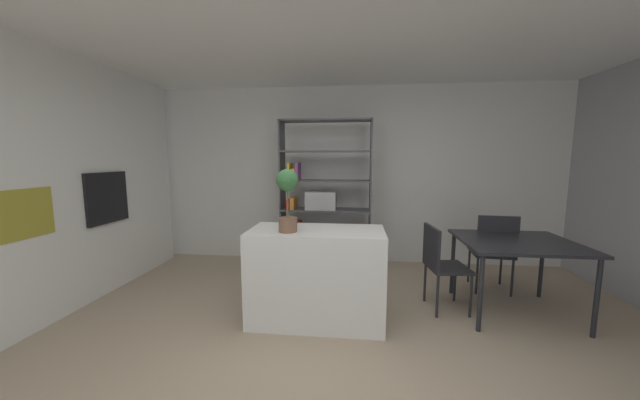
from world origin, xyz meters
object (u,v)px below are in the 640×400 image
(built_in_oven, at_px, (107,197))
(dining_chair_far, at_px, (494,247))
(kitchen_island, at_px, (317,275))
(dining_table, at_px, (517,247))
(potted_plant_on_island, at_px, (287,194))
(dining_chair_island_side, at_px, (440,260))
(open_bookshelf, at_px, (318,201))

(built_in_oven, height_order, dining_chair_far, built_in_oven)
(kitchen_island, distance_m, dining_table, 2.10)
(potted_plant_on_island, bearing_deg, built_in_oven, 166.49)
(potted_plant_on_island, bearing_deg, dining_chair_island_side, 17.90)
(dining_table, bearing_deg, dining_chair_island_side, -179.19)
(potted_plant_on_island, distance_m, dining_chair_far, 2.62)
(kitchen_island, xyz_separation_m, dining_chair_far, (2.04, 0.90, 0.10))
(kitchen_island, relative_size, open_bookshelf, 0.61)
(potted_plant_on_island, xyz_separation_m, open_bookshelf, (0.09, 1.72, -0.29))
(open_bookshelf, height_order, dining_chair_far, open_bookshelf)
(potted_plant_on_island, xyz_separation_m, dining_chair_island_side, (1.54, 0.50, -0.74))
(kitchen_island, bearing_deg, open_bookshelf, 96.08)
(built_in_oven, height_order, dining_chair_island_side, built_in_oven)
(built_in_oven, xyz_separation_m, kitchen_island, (2.57, -0.44, -0.70))
(built_in_oven, xyz_separation_m, dining_chair_island_side, (3.85, -0.06, -0.61))
(potted_plant_on_island, relative_size, open_bookshelf, 0.27)
(built_in_oven, height_order, kitchen_island, built_in_oven)
(potted_plant_on_island, height_order, dining_chair_island_side, potted_plant_on_island)
(dining_chair_island_side, bearing_deg, open_bookshelf, 42.92)
(built_in_oven, relative_size, dining_chair_far, 0.64)
(open_bookshelf, bearing_deg, potted_plant_on_island, -92.99)
(potted_plant_on_island, xyz_separation_m, dining_table, (2.31, 0.51, -0.58))
(dining_chair_far, bearing_deg, dining_table, 96.42)
(dining_table, xyz_separation_m, dining_chair_far, (-0.01, 0.51, -0.14))
(built_in_oven, xyz_separation_m, dining_table, (4.62, -0.05, -0.46))
(kitchen_island, height_order, dining_chair_island_side, kitchen_island)
(dining_table, xyz_separation_m, dining_chair_island_side, (-0.77, -0.01, -0.16))
(open_bookshelf, relative_size, dining_chair_far, 2.25)
(dining_chair_island_side, bearing_deg, dining_table, -95.99)
(built_in_oven, relative_size, dining_chair_island_side, 0.68)
(built_in_oven, bearing_deg, potted_plant_on_island, -13.51)
(kitchen_island, xyz_separation_m, open_bookshelf, (-0.17, 1.60, 0.54))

